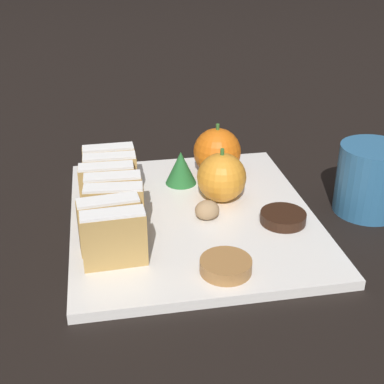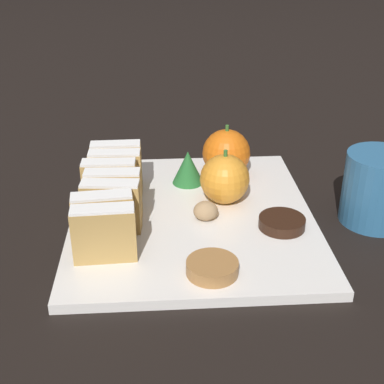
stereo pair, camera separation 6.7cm
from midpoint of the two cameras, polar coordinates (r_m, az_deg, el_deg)
ground_plane at (r=0.69m, az=-2.78°, el=-3.18°), size 6.00×6.00×0.00m
serving_platter at (r=0.69m, az=-2.79°, el=-2.75°), size 0.30×0.35×0.01m
stollen_slice_front at (r=0.58m, az=-11.60°, el=-4.99°), size 0.07×0.03×0.06m
stollen_slice_second at (r=0.61m, az=-11.91°, el=-3.51°), size 0.07×0.03×0.06m
stollen_slice_third at (r=0.63m, az=-11.26°, el=-2.08°), size 0.07×0.03×0.06m
stollen_slice_fourth at (r=0.66m, az=-11.23°, el=-0.81°), size 0.07×0.02×0.06m
stollen_slice_fifth at (r=0.69m, az=-11.77°, el=0.32°), size 0.07×0.02×0.06m
stollen_slice_sixth at (r=0.71m, az=-11.33°, el=1.43°), size 0.07×0.02×0.06m
stollen_slice_back at (r=0.74m, az=-11.37°, el=2.43°), size 0.07×0.02×0.06m
orange_near at (r=0.77m, az=0.22°, el=4.25°), size 0.07×0.07×0.08m
orange_far at (r=0.70m, az=0.45°, el=1.50°), size 0.07×0.07×0.07m
walnut at (r=0.66m, az=-1.26°, el=-2.02°), size 0.03×0.03×0.03m
chocolate_cookie at (r=0.66m, az=6.87°, el=-2.79°), size 0.06×0.06×0.01m
gingerbread_cookie at (r=0.57m, az=0.26°, el=-7.98°), size 0.06×0.06×0.01m
evergreen_sprig at (r=0.75m, az=-3.94°, el=2.54°), size 0.04×0.04×0.05m
coffee_mug at (r=0.72m, az=16.16°, el=1.26°), size 0.12×0.09×0.09m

